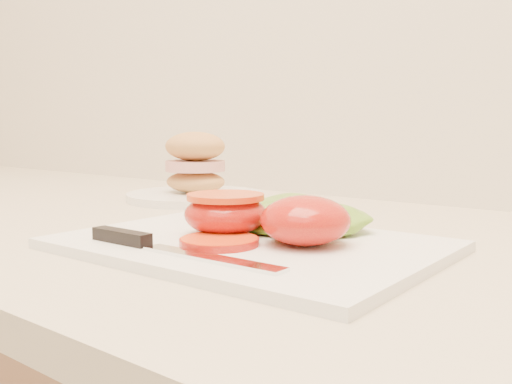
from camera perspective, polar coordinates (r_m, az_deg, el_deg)
The scene contains 8 objects.
cutting_board at distance 0.55m, azimuth -0.66°, elevation -5.29°, with size 0.35×0.25×0.01m, color white.
tomato_half_dome at distance 0.52m, azimuth 4.95°, elevation -2.83°, with size 0.08×0.08×0.05m, color red.
tomato_half_cut at distance 0.57m, azimuth -3.06°, elevation -2.05°, with size 0.08×0.08×0.04m.
tomato_slice_0 at distance 0.52m, azimuth -3.69°, elevation -4.95°, with size 0.07×0.07×0.01m, color #F64D14.
lettuce_leaf_0 at distance 0.61m, azimuth 2.48°, elevation -2.19°, with size 0.16×0.10×0.03m, color olive.
lettuce_leaf_1 at distance 0.59m, azimuth 6.20°, elevation -2.75°, with size 0.11×0.08×0.02m, color olive.
knife at distance 0.51m, azimuth -10.18°, elevation -5.18°, with size 0.22×0.02×0.01m.
sandwich_plate at distance 0.91m, azimuth -6.07°, elevation 1.58°, with size 0.22×0.22×0.11m.
Camera 1 is at (-0.17, 1.18, 1.05)m, focal length 40.00 mm.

